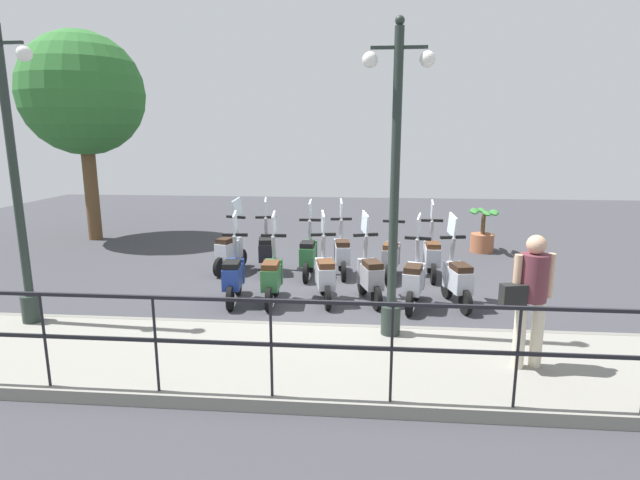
# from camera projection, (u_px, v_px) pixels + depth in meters

# --- Properties ---
(ground_plane) EXTENTS (28.00, 28.00, 0.00)m
(ground_plane) POSITION_uv_depth(u_px,v_px,m) (346.00, 290.00, 9.31)
(ground_plane) COLOR #38383D
(promenade_walkway) EXTENTS (2.20, 20.00, 0.15)m
(promenade_walkway) POSITION_uv_depth(u_px,v_px,m) (336.00, 361.00, 6.23)
(promenade_walkway) COLOR gray
(promenade_walkway) RESTS_ON ground_plane
(fence_railing) EXTENTS (0.04, 16.03, 1.07)m
(fence_railing) POSITION_uv_depth(u_px,v_px,m) (331.00, 331.00, 5.04)
(fence_railing) COLOR black
(fence_railing) RESTS_ON promenade_walkway
(lamp_post_near) EXTENTS (0.26, 0.90, 4.11)m
(lamp_post_near) POSITION_uv_depth(u_px,v_px,m) (394.00, 203.00, 6.51)
(lamp_post_near) COLOR #232D28
(lamp_post_near) RESTS_ON promenade_walkway
(lamp_post_far) EXTENTS (0.26, 0.90, 4.24)m
(lamp_post_far) POSITION_uv_depth(u_px,v_px,m) (17.00, 194.00, 6.95)
(lamp_post_far) COLOR #232D28
(lamp_post_far) RESTS_ON promenade_walkway
(pedestrian_with_bag) EXTENTS (0.40, 0.63, 1.59)m
(pedestrian_with_bag) POSITION_uv_depth(u_px,v_px,m) (531.00, 292.00, 5.71)
(pedestrian_with_bag) COLOR beige
(pedestrian_with_bag) RESTS_ON promenade_walkway
(tree_large) EXTENTS (3.18, 3.18, 5.48)m
(tree_large) POSITION_uv_depth(u_px,v_px,m) (82.00, 95.00, 13.04)
(tree_large) COLOR brown
(tree_large) RESTS_ON ground_plane
(potted_palm) EXTENTS (1.06, 0.66, 1.05)m
(potted_palm) POSITION_uv_depth(u_px,v_px,m) (482.00, 234.00, 12.24)
(potted_palm) COLOR #9E5B3D
(potted_palm) RESTS_ON ground_plane
(scooter_near_0) EXTENTS (1.22, 0.49, 1.54)m
(scooter_near_0) POSITION_uv_depth(u_px,v_px,m) (457.00, 278.00, 8.34)
(scooter_near_0) COLOR black
(scooter_near_0) RESTS_ON ground_plane
(scooter_near_1) EXTENTS (1.21, 0.51, 1.54)m
(scooter_near_1) POSITION_uv_depth(u_px,v_px,m) (414.00, 280.00, 8.27)
(scooter_near_1) COLOR black
(scooter_near_1) RESTS_ON ground_plane
(scooter_near_2) EXTENTS (1.20, 0.54, 1.54)m
(scooter_near_2) POSITION_uv_depth(u_px,v_px,m) (370.00, 275.00, 8.55)
(scooter_near_2) COLOR black
(scooter_near_2) RESTS_ON ground_plane
(scooter_near_3) EXTENTS (1.22, 0.48, 1.54)m
(scooter_near_3) POSITION_uv_depth(u_px,v_px,m) (325.00, 275.00, 8.57)
(scooter_near_3) COLOR black
(scooter_near_3) RESTS_ON ground_plane
(scooter_near_4) EXTENTS (1.23, 0.44, 1.54)m
(scooter_near_4) POSITION_uv_depth(u_px,v_px,m) (272.00, 276.00, 8.48)
(scooter_near_4) COLOR black
(scooter_near_4) RESTS_ON ground_plane
(scooter_near_5) EXTENTS (1.23, 0.44, 1.54)m
(scooter_near_5) POSITION_uv_depth(u_px,v_px,m) (234.00, 275.00, 8.54)
(scooter_near_5) COLOR black
(scooter_near_5) RESTS_ON ground_plane
(scooter_far_0) EXTENTS (1.23, 0.44, 1.54)m
(scooter_far_0) POSITION_uv_depth(u_px,v_px,m) (432.00, 255.00, 9.99)
(scooter_far_0) COLOR black
(scooter_far_0) RESTS_ON ground_plane
(scooter_far_1) EXTENTS (1.22, 0.47, 1.54)m
(scooter_far_1) POSITION_uv_depth(u_px,v_px,m) (391.00, 256.00, 9.90)
(scooter_far_1) COLOR black
(scooter_far_1) RESTS_ON ground_plane
(scooter_far_2) EXTENTS (1.23, 0.44, 1.54)m
(scooter_far_2) POSITION_uv_depth(u_px,v_px,m) (342.00, 253.00, 10.17)
(scooter_far_2) COLOR black
(scooter_far_2) RESTS_ON ground_plane
(scooter_far_3) EXTENTS (1.23, 0.44, 1.54)m
(scooter_far_3) POSITION_uv_depth(u_px,v_px,m) (308.00, 254.00, 10.06)
(scooter_far_3) COLOR black
(scooter_far_3) RESTS_ON ground_plane
(scooter_far_4) EXTENTS (1.23, 0.46, 1.54)m
(scooter_far_4) POSITION_uv_depth(u_px,v_px,m) (266.00, 250.00, 10.39)
(scooter_far_4) COLOR black
(scooter_far_4) RESTS_ON ground_plane
(scooter_far_5) EXTENTS (1.20, 0.54, 1.54)m
(scooter_far_5) POSITION_uv_depth(u_px,v_px,m) (230.00, 250.00, 10.43)
(scooter_far_5) COLOR black
(scooter_far_5) RESTS_ON ground_plane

